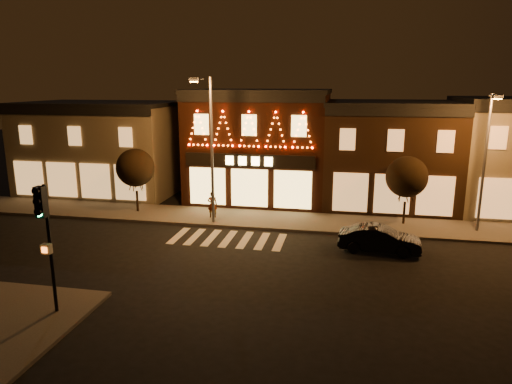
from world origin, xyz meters
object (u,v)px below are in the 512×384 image
(streetlamp_mid, at_px, (209,140))
(traffic_signal_near, at_px, (45,225))
(dark_sedan, at_px, (379,239))
(pedestrian, at_px, (212,205))

(streetlamp_mid, bearing_deg, traffic_signal_near, -115.95)
(dark_sedan, bearing_deg, traffic_signal_near, 132.20)
(traffic_signal_near, relative_size, streetlamp_mid, 0.56)
(dark_sedan, distance_m, pedestrian, 11.16)
(streetlamp_mid, distance_m, pedestrian, 4.59)
(streetlamp_mid, bearing_deg, pedestrian, 88.28)
(streetlamp_mid, relative_size, pedestrian, 5.22)
(traffic_signal_near, bearing_deg, streetlamp_mid, 79.42)
(traffic_signal_near, xyz_separation_m, dark_sedan, (12.64, 9.65, -2.98))
(pedestrian, bearing_deg, streetlamp_mid, 89.22)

